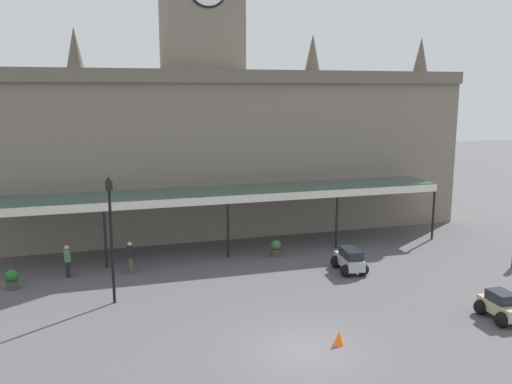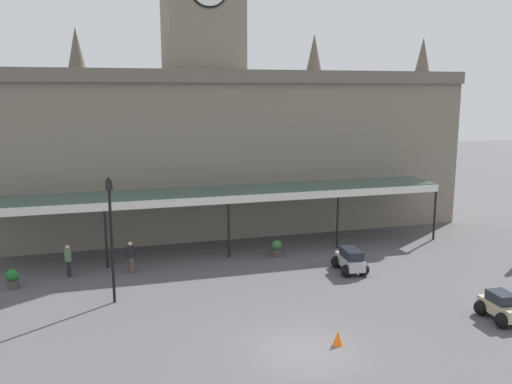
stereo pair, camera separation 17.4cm
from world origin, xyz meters
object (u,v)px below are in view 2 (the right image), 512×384
object	(u,v)px
car_silver_estate	(350,261)
planter_forecourt_centre	(277,248)
planter_near_kerb	(13,279)
car_beige_sedan	(501,309)
traffic_cone	(338,338)
pedestrian_near_entrance	(131,256)
pedestrian_beside_cars	(68,259)
victorian_lamppost	(111,227)

from	to	relation	value
car_silver_estate	planter_forecourt_centre	xyz separation A→B (m)	(-2.86, 3.65, -0.07)
planter_near_kerb	car_beige_sedan	bearing A→B (deg)	-25.81
traffic_cone	planter_forecourt_centre	world-z (taller)	planter_forecourt_centre
car_silver_estate	planter_near_kerb	distance (m)	16.88
pedestrian_near_entrance	pedestrian_beside_cars	xyz separation A→B (m)	(-3.11, 0.28, 0.00)
car_silver_estate	car_beige_sedan	distance (m)	8.07
car_silver_estate	pedestrian_near_entrance	size ratio (longest dim) A/B	1.39
car_silver_estate	car_beige_sedan	size ratio (longest dim) A/B	1.11
car_beige_sedan	planter_forecourt_centre	bearing A→B (deg)	119.21
pedestrian_near_entrance	victorian_lamppost	size ratio (longest dim) A/B	0.29
car_beige_sedan	victorian_lamppost	world-z (taller)	victorian_lamppost
pedestrian_beside_cars	car_silver_estate	bearing A→B (deg)	-13.33
planter_forecourt_centre	traffic_cone	bearing A→B (deg)	-96.63
victorian_lamppost	pedestrian_near_entrance	bearing A→B (deg)	76.09
planter_forecourt_centre	planter_near_kerb	size ratio (longest dim) A/B	1.00
car_silver_estate	traffic_cone	distance (m)	8.63
traffic_cone	planter_near_kerb	bearing A→B (deg)	141.84
planter_forecourt_centre	planter_near_kerb	world-z (taller)	same
pedestrian_beside_cars	traffic_cone	world-z (taller)	pedestrian_beside_cars
planter_forecourt_centre	pedestrian_beside_cars	bearing A→B (deg)	-178.59
car_silver_estate	planter_forecourt_centre	size ratio (longest dim) A/B	2.42
pedestrian_beside_cars	traffic_cone	size ratio (longest dim) A/B	3.01
pedestrian_beside_cars	traffic_cone	xyz separation A→B (m)	(10.03, -10.92, -0.63)
pedestrian_near_entrance	car_silver_estate	bearing A→B (deg)	-15.57
pedestrian_beside_cars	victorian_lamppost	world-z (taller)	victorian_lamppost
car_silver_estate	pedestrian_beside_cars	bearing A→B (deg)	166.67
traffic_cone	planter_near_kerb	size ratio (longest dim) A/B	0.58
traffic_cone	pedestrian_beside_cars	bearing A→B (deg)	132.58
pedestrian_near_entrance	pedestrian_beside_cars	world-z (taller)	same
planter_forecourt_centre	car_beige_sedan	bearing A→B (deg)	-60.79
car_silver_estate	victorian_lamppost	xyz separation A→B (m)	(-12.07, -0.89, 2.94)
pedestrian_near_entrance	victorian_lamppost	distance (m)	4.85
pedestrian_near_entrance	victorian_lamppost	xyz separation A→B (m)	(-0.98, -3.98, 2.59)
car_silver_estate	pedestrian_beside_cars	world-z (taller)	pedestrian_beside_cars
car_silver_estate	pedestrian_beside_cars	size ratio (longest dim) A/B	1.39
car_beige_sedan	planter_near_kerb	size ratio (longest dim) A/B	2.17
planter_forecourt_centre	planter_near_kerb	xyz separation A→B (m)	(-13.86, -1.33, 0.00)
pedestrian_near_entrance	traffic_cone	xyz separation A→B (m)	(6.92, -10.64, -0.63)
traffic_cone	planter_forecourt_centre	xyz separation A→B (m)	(1.30, 11.20, 0.21)
victorian_lamppost	planter_forecourt_centre	size ratio (longest dim) A/B	5.97
car_silver_estate	victorian_lamppost	distance (m)	12.45
planter_near_kerb	traffic_cone	bearing A→B (deg)	-38.16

